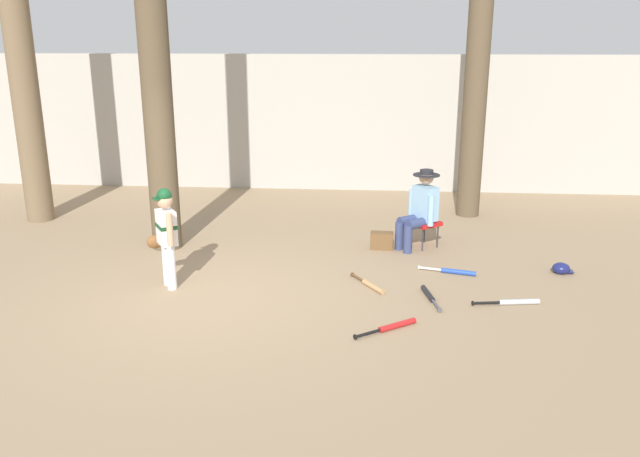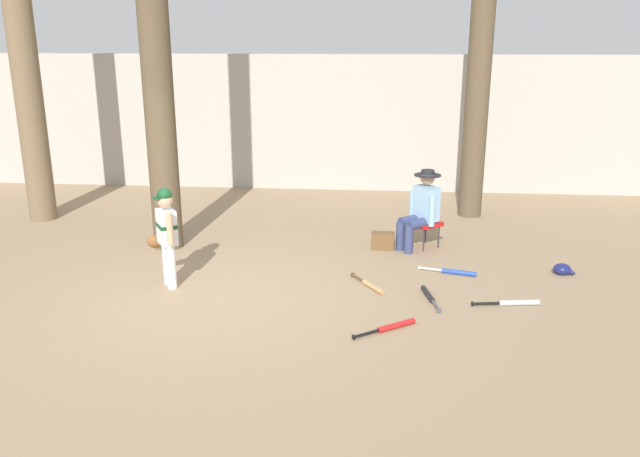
# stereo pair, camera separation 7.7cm
# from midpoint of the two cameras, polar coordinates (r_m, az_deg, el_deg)

# --- Properties ---
(ground_plane) EXTENTS (60.00, 60.00, 0.00)m
(ground_plane) POSITION_cam_midpoint_polar(r_m,az_deg,el_deg) (8.15, -9.59, -6.16)
(ground_plane) COLOR #937A5B
(concrete_back_wall) EXTENTS (18.00, 0.36, 2.75)m
(concrete_back_wall) POSITION_cam_midpoint_polar(r_m,az_deg,el_deg) (13.67, -3.63, 9.31)
(concrete_back_wall) COLOR #ADA89E
(concrete_back_wall) RESTS_ON ground
(tree_near_player) EXTENTS (0.63, 0.63, 6.47)m
(tree_near_player) POSITION_cam_midpoint_polar(r_m,az_deg,el_deg) (9.75, -14.63, 14.94)
(tree_near_player) COLOR brown
(tree_near_player) RESTS_ON ground
(tree_behind_spectator) EXTENTS (0.68, 0.68, 5.29)m
(tree_behind_spectator) POSITION_cam_midpoint_polar(r_m,az_deg,el_deg) (11.63, 13.35, 12.09)
(tree_behind_spectator) COLOR brown
(tree_behind_spectator) RESTS_ON ground
(young_ballplayer) EXTENTS (0.50, 0.52, 1.31)m
(young_ballplayer) POSITION_cam_midpoint_polar(r_m,az_deg,el_deg) (8.43, -13.66, -0.25)
(young_ballplayer) COLOR white
(young_ballplayer) RESTS_ON ground
(folding_stool) EXTENTS (0.56, 0.56, 0.41)m
(folding_stool) POSITION_cam_midpoint_polar(r_m,az_deg,el_deg) (9.99, 8.92, 0.41)
(folding_stool) COLOR red
(folding_stool) RESTS_ON ground
(seated_spectator) EXTENTS (0.65, 0.60, 1.20)m
(seated_spectator) POSITION_cam_midpoint_polar(r_m,az_deg,el_deg) (9.85, 8.57, 1.87)
(seated_spectator) COLOR navy
(seated_spectator) RESTS_ON ground
(handbag_beside_stool) EXTENTS (0.35, 0.20, 0.26)m
(handbag_beside_stool) POSITION_cam_midpoint_polar(r_m,az_deg,el_deg) (9.87, 5.23, -1.07)
(handbag_beside_stool) COLOR brown
(handbag_beside_stool) RESTS_ON ground
(tree_far_left) EXTENTS (0.64, 0.64, 6.14)m
(tree_far_left) POSITION_cam_midpoint_polar(r_m,az_deg,el_deg) (12.06, -24.99, 13.44)
(tree_far_left) COLOR brown
(tree_far_left) RESTS_ON ground
(bat_aluminum_silver) EXTENTS (0.83, 0.18, 0.07)m
(bat_aluminum_silver) POSITION_cam_midpoint_polar(r_m,az_deg,el_deg) (8.21, 16.42, -6.22)
(bat_aluminum_silver) COLOR #B7BCC6
(bat_aluminum_silver) RESTS_ON ground
(bat_black_composite) EXTENTS (0.21, 0.72, 0.07)m
(bat_black_composite) POSITION_cam_midpoint_polar(r_m,az_deg,el_deg) (8.17, 9.31, -5.83)
(bat_black_composite) COLOR black
(bat_black_composite) RESTS_ON ground
(bat_blue_youth) EXTENTS (0.77, 0.26, 0.07)m
(bat_blue_youth) POSITION_cam_midpoint_polar(r_m,az_deg,el_deg) (9.03, 11.44, -3.72)
(bat_blue_youth) COLOR #2347AD
(bat_blue_youth) RESTS_ON ground
(bat_red_barrel) EXTENTS (0.70, 0.53, 0.07)m
(bat_red_barrel) POSITION_cam_midpoint_polar(r_m,az_deg,el_deg) (7.30, 6.11, -8.55)
(bat_red_barrel) COLOR red
(bat_red_barrel) RESTS_ON ground
(bat_wood_tan) EXTENTS (0.46, 0.64, 0.07)m
(bat_wood_tan) POSITION_cam_midpoint_polar(r_m,az_deg,el_deg) (8.40, 4.22, -5.00)
(bat_wood_tan) COLOR tan
(bat_wood_tan) RESTS_ON ground
(batting_helmet_navy) EXTENTS (0.28, 0.22, 0.16)m
(batting_helmet_navy) POSITION_cam_midpoint_polar(r_m,az_deg,el_deg) (9.44, 20.22, -3.32)
(batting_helmet_navy) COLOR navy
(batting_helmet_navy) RESTS_ON ground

